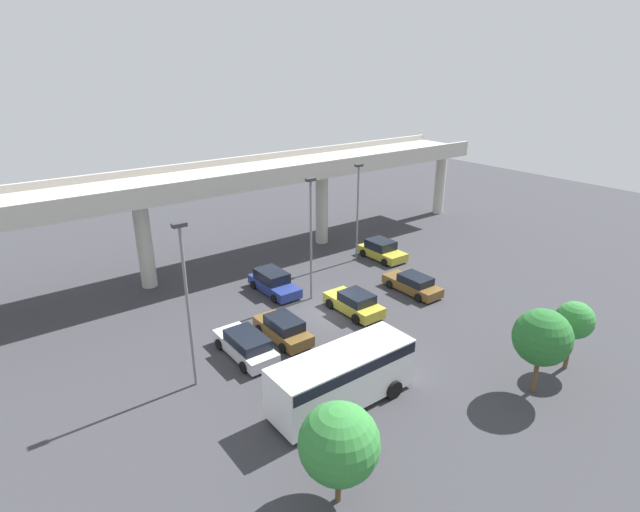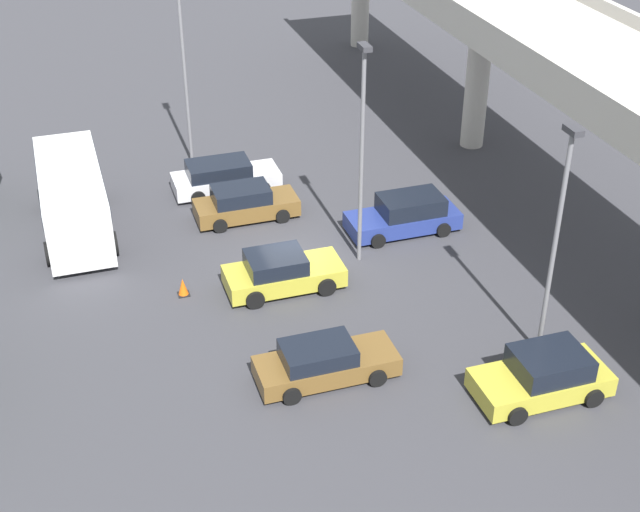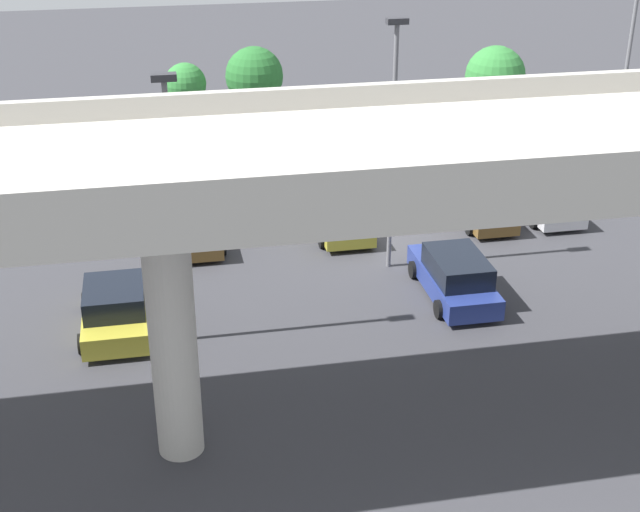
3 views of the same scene
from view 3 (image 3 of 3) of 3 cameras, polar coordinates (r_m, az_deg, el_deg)
ground_plane at (r=34.68m, az=3.86°, el=1.22°), size 106.40×106.40×0.00m
highway_overpass at (r=21.75m, az=12.24°, el=5.54°), size 50.80×6.36×8.40m
parked_car_0 at (r=37.86m, az=13.94°, el=3.81°), size 2.11×4.83×1.47m
parked_car_1 at (r=36.55m, az=10.16°, el=3.38°), size 1.98×4.42×1.49m
parked_car_2 at (r=30.24m, az=8.61°, el=-1.27°), size 2.11×4.73×1.59m
parked_car_3 at (r=34.95m, az=1.23°, el=2.75°), size 2.16×4.48×1.52m
parked_car_4 at (r=34.44m, az=-7.98°, el=2.03°), size 1.99×4.69×1.38m
parked_car_5 at (r=28.64m, az=-12.95°, el=-3.28°), size 2.26×4.36×1.60m
shuttle_bus at (r=42.79m, az=8.32°, el=8.23°), size 7.65×2.81×2.87m
lamp_post_near_aisle at (r=38.82m, az=18.95°, el=10.72°), size 0.70×0.35×9.01m
lamp_post_mid_lot at (r=30.48m, az=4.71°, el=8.05°), size 0.70×0.35×8.86m
lamp_post_by_overpass at (r=25.93m, az=-9.42°, el=3.97°), size 0.70×0.35×8.33m
tree_front_left at (r=47.95m, az=11.15°, el=11.22°), size 3.13×3.13×4.35m
tree_front_centre at (r=45.44m, az=-4.23°, el=11.42°), size 2.90×2.90×4.68m
tree_front_right at (r=45.13m, az=-8.61°, el=10.81°), size 2.07×2.07×4.06m
traffic_cone at (r=38.56m, az=1.11°, el=4.37°), size 0.44×0.44×0.70m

